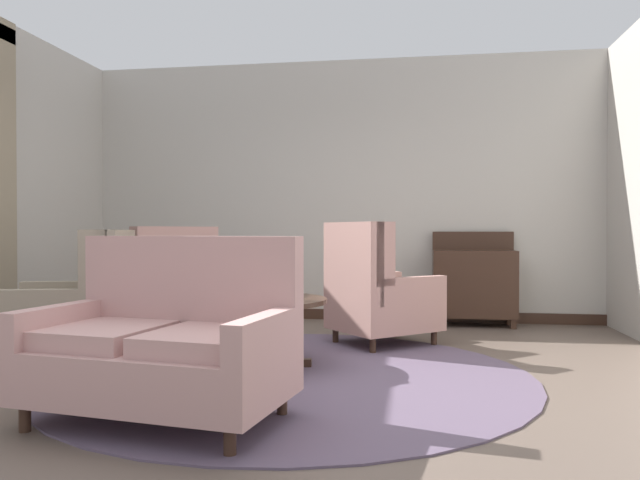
# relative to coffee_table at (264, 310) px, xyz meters

# --- Properties ---
(ground) EXTENTS (8.93, 8.93, 0.00)m
(ground) POSITION_rel_coffee_table_xyz_m (0.24, -0.55, -0.44)
(ground) COLOR brown
(wall_back) EXTENTS (6.19, 0.08, 3.04)m
(wall_back) POSITION_rel_coffee_table_xyz_m (0.24, 2.64, 1.08)
(wall_back) COLOR #BCB7AD
(wall_back) RESTS_ON ground
(baseboard_back) EXTENTS (6.03, 0.03, 0.12)m
(baseboard_back) POSITION_rel_coffee_table_xyz_m (0.24, 2.59, -0.38)
(baseboard_back) COLOR #382319
(baseboard_back) RESTS_ON ground
(area_rug) EXTENTS (3.46, 3.46, 0.01)m
(area_rug) POSITION_rel_coffee_table_xyz_m (0.24, -0.25, -0.43)
(area_rug) COLOR #5B4C60
(area_rug) RESTS_ON ground
(coffee_table) EXTENTS (0.95, 0.95, 0.52)m
(coffee_table) POSITION_rel_coffee_table_xyz_m (0.00, 0.00, 0.00)
(coffee_table) COLOR #382319
(coffee_table) RESTS_ON ground
(porcelain_vase) EXTENTS (0.19, 0.19, 0.35)m
(porcelain_vase) POSITION_rel_coffee_table_xyz_m (-0.00, -0.01, 0.24)
(porcelain_vase) COLOR #4C7A66
(porcelain_vase) RESTS_ON coffee_table
(settee) EXTENTS (1.48, 1.02, 1.01)m
(settee) POSITION_rel_coffee_table_xyz_m (-0.22, -1.35, -0.03)
(settee) COLOR tan
(settee) RESTS_ON ground
(armchair_near_sideboard) EXTENTS (1.09, 1.04, 1.05)m
(armchair_near_sideboard) POSITION_rel_coffee_table_xyz_m (-1.44, -0.14, -0.01)
(armchair_near_sideboard) COLOR gray
(armchair_near_sideboard) RESTS_ON ground
(armchair_back_corner) EXTENTS (1.12, 1.11, 1.12)m
(armchair_back_corner) POSITION_rel_coffee_table_xyz_m (0.78, 1.01, 0.02)
(armchair_back_corner) COLOR tan
(armchair_back_corner) RESTS_ON ground
(armchair_beside_settee) EXTENTS (1.10, 1.11, 1.08)m
(armchair_beside_settee) POSITION_rel_coffee_table_xyz_m (-1.15, 0.89, 0.01)
(armchair_beside_settee) COLOR tan
(armchair_beside_settee) RESTS_ON ground
(sideboard) EXTENTS (0.89, 0.40, 1.03)m
(sideboard) POSITION_rel_coffee_table_xyz_m (1.77, 2.35, 0.04)
(sideboard) COLOR #382319
(sideboard) RESTS_ON ground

